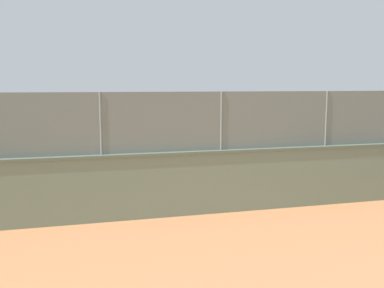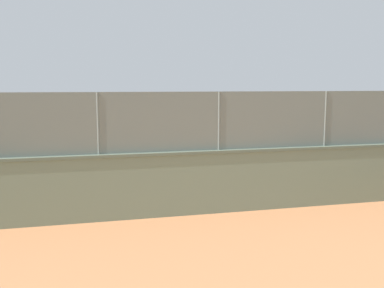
% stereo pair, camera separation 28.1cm
% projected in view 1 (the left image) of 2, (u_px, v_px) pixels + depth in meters
% --- Properties ---
extents(ground_plane, '(260.00, 260.00, 0.00)m').
position_uv_depth(ground_plane, '(138.00, 148.00, 24.12)').
color(ground_plane, '#B27247').
extents(perimeter_wall, '(29.84, 1.54, 1.77)m').
position_uv_depth(perimeter_wall, '(274.00, 177.00, 12.38)').
color(perimeter_wall, slate).
rests_on(perimeter_wall, ground_plane).
extents(fence_panel_on_wall, '(29.29, 1.16, 1.60)m').
position_uv_depth(fence_panel_on_wall, '(275.00, 120.00, 12.15)').
color(fence_panel_on_wall, slate).
rests_on(fence_panel_on_wall, perimeter_wall).
extents(player_baseline_waiting, '(0.70, 1.18, 1.47)m').
position_uv_depth(player_baseline_waiting, '(3.00, 157.00, 16.12)').
color(player_baseline_waiting, '#591919').
rests_on(player_baseline_waiting, ground_plane).
extents(player_near_wall_returning, '(1.16, 0.77, 1.62)m').
position_uv_depth(player_near_wall_returning, '(265.00, 143.00, 19.26)').
color(player_near_wall_returning, black).
rests_on(player_near_wall_returning, ground_plane).
extents(player_at_service_line, '(0.76, 0.94, 1.71)m').
position_uv_depth(player_at_service_line, '(215.00, 159.00, 14.79)').
color(player_at_service_line, '#B2B2B2').
rests_on(player_at_service_line, ground_plane).
extents(sports_ball, '(0.13, 0.13, 0.13)m').
position_uv_depth(sports_ball, '(21.00, 144.00, 14.14)').
color(sports_ball, yellow).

